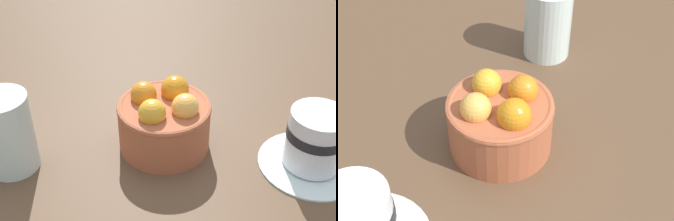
# 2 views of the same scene
# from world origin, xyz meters

# --- Properties ---
(ground_plane) EXTENTS (1.27, 1.13, 0.04)m
(ground_plane) POSITION_xyz_m (0.00, 0.00, -0.02)
(ground_plane) COLOR brown
(terracotta_bowl) EXTENTS (0.13, 0.13, 0.10)m
(terracotta_bowl) POSITION_xyz_m (-0.00, 0.00, 0.05)
(terracotta_bowl) COLOR #AD5938
(terracotta_bowl) RESTS_ON ground_plane
(coffee_cup) EXTENTS (0.14, 0.14, 0.09)m
(coffee_cup) POSITION_xyz_m (0.03, 0.21, 0.04)
(coffee_cup) COLOR white
(coffee_cup) RESTS_ON ground_plane
(water_glass) EXTENTS (0.07, 0.07, 0.11)m
(water_glass) POSITION_xyz_m (0.06, -0.20, 0.06)
(water_glass) COLOR silver
(water_glass) RESTS_ON ground_plane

